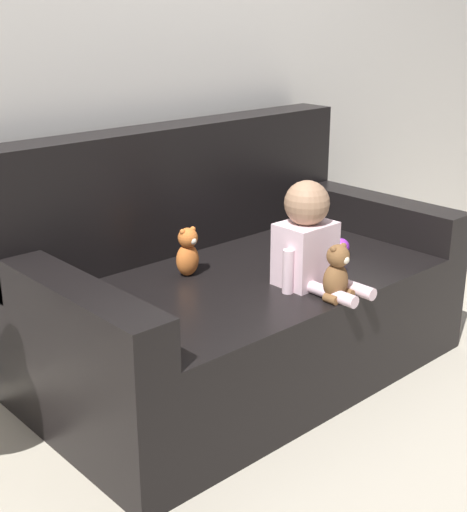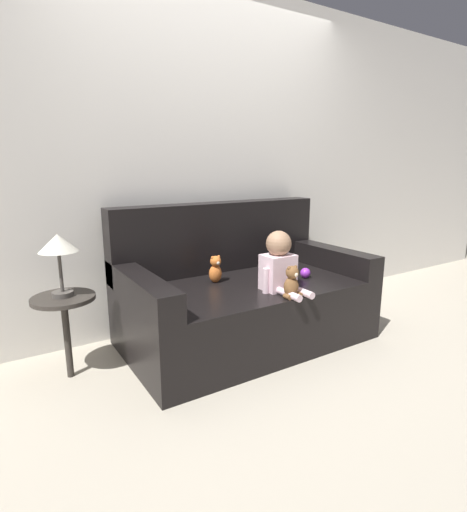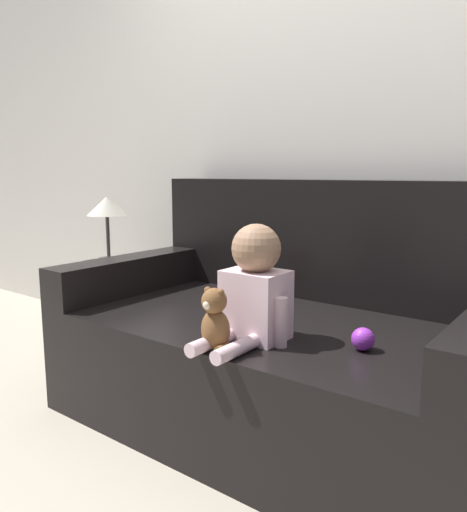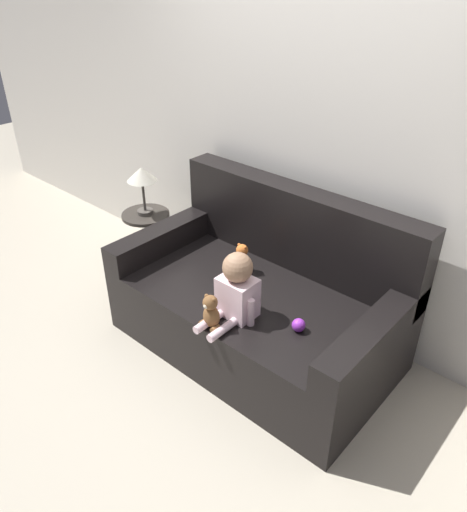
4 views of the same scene
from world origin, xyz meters
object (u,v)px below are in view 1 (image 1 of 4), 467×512
object	(u,v)px
toy_ball	(341,247)
person_baby	(308,239)
teddy_bear_brown	(337,274)
plush_toy_side	(188,252)
couch	(232,294)

from	to	relation	value
toy_ball	person_baby	bearing A→B (deg)	-160.81
teddy_bear_brown	toy_ball	size ratio (longest dim) A/B	2.76
plush_toy_side	toy_ball	size ratio (longest dim) A/B	2.60
couch	plush_toy_side	xyz separation A→B (m)	(-0.20, 0.04, 0.22)
person_baby	toy_ball	bearing A→B (deg)	19.19
toy_ball	teddy_bear_brown	bearing A→B (deg)	-142.66
couch	plush_toy_side	size ratio (longest dim) A/B	8.88
person_baby	plush_toy_side	world-z (taller)	person_baby
teddy_bear_brown	couch	bearing A→B (deg)	94.83
couch	person_baby	xyz separation A→B (m)	(0.08, -0.34, 0.30)
person_baby	plush_toy_side	size ratio (longest dim) A/B	2.04
plush_toy_side	toy_ball	world-z (taller)	plush_toy_side
person_baby	teddy_bear_brown	bearing A→B (deg)	-101.16
couch	plush_toy_side	bearing A→B (deg)	169.51
couch	teddy_bear_brown	size ratio (longest dim) A/B	8.37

